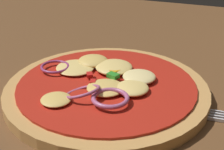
# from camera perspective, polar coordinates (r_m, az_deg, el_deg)

# --- Properties ---
(dining_table) EXTENTS (1.19, 0.94, 0.03)m
(dining_table) POSITION_cam_1_polar(r_m,az_deg,el_deg) (0.48, -3.49, -3.00)
(dining_table) COLOR brown
(dining_table) RESTS_ON ground
(pizza) EXTENTS (0.26, 0.26, 0.03)m
(pizza) POSITION_cam_1_polar(r_m,az_deg,el_deg) (0.43, -0.99, -2.22)
(pizza) COLOR tan
(pizza) RESTS_ON dining_table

